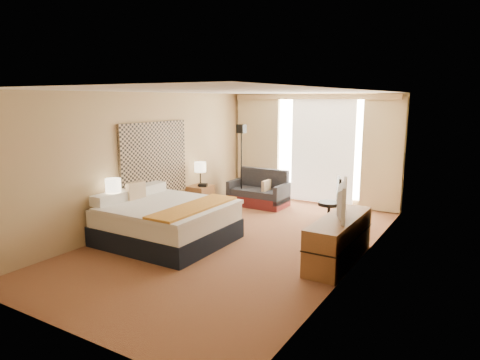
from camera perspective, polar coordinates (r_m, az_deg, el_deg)
The scene contains 21 objects.
floor at distance 7.63m, azimuth -0.35°, elevation -8.15°, with size 4.20×7.00×0.02m, color #561F18.
ceiling at distance 7.22m, azimuth -0.37°, elevation 11.77°, with size 4.20×7.00×0.02m, color white.
wall_back at distance 10.43m, azimuth 9.76°, elevation 4.16°, with size 4.20×0.02×2.60m, color tan.
wall_front at distance 4.76m, azimuth -23.02°, elevation -4.42°, with size 4.20×0.02×2.60m, color tan.
wall_left at distance 8.59m, azimuth -12.41°, elevation 2.66°, with size 0.02×7.00×2.60m, color tan.
wall_right at distance 6.48m, azimuth 15.67°, elevation -0.08°, with size 0.02×7.00×2.60m, color tan.
headboard at distance 8.71m, azimuth -11.31°, elevation 2.68°, with size 0.06×1.85×1.50m, color black.
nightstand_left at distance 7.92m, azimuth -16.14°, elevation -5.79°, with size 0.45×0.52×0.55m, color #9A5A38.
nightstand_right at distance 9.72m, azimuth -5.30°, elevation -2.35°, with size 0.45×0.52×0.55m, color #9A5A38.
media_dresser at distance 6.79m, azimuth 13.05°, elevation -7.74°, with size 0.50×1.80×0.70m, color #9A5A38.
window at distance 10.31m, azimuth 10.99°, elevation 4.15°, with size 2.30×0.02×2.30m, color white.
curtains at distance 10.32m, azimuth 9.53°, elevation 4.70°, with size 4.12×0.19×2.56m.
bed at distance 7.62m, azimuth -9.79°, elevation -5.47°, with size 2.04×1.87×0.99m.
loveseat at distance 10.08m, azimuth 2.57°, elevation -1.83°, with size 1.35×0.73×0.84m.
floor_lamp at distance 9.92m, azimuth 0.20°, elevation 4.21°, with size 0.24×0.24×1.90m.
desk_chair at distance 8.49m, azimuth 12.14°, elevation -3.31°, with size 0.50×0.50×1.00m.
lamp_left at distance 7.75m, azimuth -16.55°, elevation -0.75°, with size 0.27×0.27×0.57m.
lamp_right at distance 9.55m, azimuth -5.33°, elevation 1.67°, with size 0.26×0.26×0.54m.
tissue_box at distance 7.79m, azimuth -16.55°, elevation -3.53°, with size 0.13×0.13×0.12m, color #99CAEC.
telephone at distance 9.55m, azimuth -4.95°, elevation -0.68°, with size 0.18×0.14×0.07m, color black.
television at distance 6.64m, azimuth 12.88°, elevation -2.55°, with size 0.96×0.13×0.55m, color black.
Camera 1 is at (3.77, -6.15, 2.48)m, focal length 32.00 mm.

